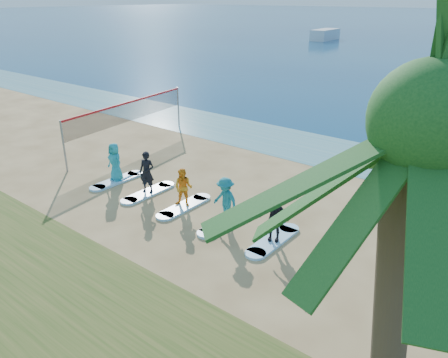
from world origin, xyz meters
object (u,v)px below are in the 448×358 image
Objects in this scene: volleyball_net at (129,112)px; surfboard_2 at (184,206)px; surfboard_0 at (117,181)px; student_1 at (147,172)px; surfboard_4 at (273,241)px; student_4 at (274,218)px; palm_tree at (428,125)px; student_0 at (115,162)px; surfboard_3 at (225,222)px; surfboard_1 at (148,193)px; boat_offshore_a at (325,40)px; student_3 at (225,200)px; student_2 at (183,188)px.

surfboard_2 is (7.63, -3.77, -1.86)m from volleyball_net.
student_1 is (2.08, 0.00, 0.93)m from surfboard_0.
surfboard_4 is 0.86m from student_4.
palm_tree is at bearing -29.65° from surfboard_2.
student_0 reaches higher than surfboard_2.
volleyball_net is 10.58m from surfboard_3.
volleyball_net is 4.09× the size of surfboard_0.
student_0 is at bearing 180.00° from surfboard_1.
student_0 reaches higher than surfboard_0.
palm_tree is 9.41m from student_4.
surfboard_0 is at bearing 158.30° from student_1.
student_4 is (8.33, 0.00, 0.86)m from surfboard_0.
palm_tree reaches higher than student_1.
volleyball_net reaches higher than surfboard_0.
volleyball_net reaches higher than boat_offshore_a.
student_3 reaches higher than surfboard_2.
surfboard_4 is (4.16, 0.00, -0.81)m from student_2.
student_4 reaches higher than surfboard_2.
volleyball_net is 12.42m from student_4.
surfboard_1 is 0.93m from student_1.
student_4 reaches higher than surfboard_3.
student_3 is (0.00, 0.00, 0.91)m from surfboard_3.
palm_tree reaches higher than student_2.
student_1 reaches higher than surfboard_1.
student_0 reaches higher than surfboard_3.
volleyball_net is at bearing 124.14° from student_1.
palm_tree is (17.24, -9.24, 4.38)m from volleyball_net.
student_3 is (-7.53, 5.47, -5.33)m from palm_tree.
surfboard_4 is (-5.45, 5.47, -6.24)m from palm_tree.
volleyball_net reaches higher than student_1.
surfboard_2 is 0.81m from student_2.
student_2 is (-9.61, 5.47, -5.42)m from palm_tree.
surfboard_0 is 2.08m from surfboard_1.
student_2 is at bearing 0.00° from surfboard_1.
student_0 is at bearing -74.22° from boat_offshore_a.
student_1 is 0.81× the size of surfboard_2.
student_3 reaches higher than student_2.
volleyball_net is 4.09× the size of surfboard_1.
student_2 is (27.69, -67.08, 0.86)m from boat_offshore_a.
student_1 is 1.09× the size of student_4.
boat_offshore_a is 3.41× the size of surfboard_4.
student_4 is (4.16, 0.00, 0.86)m from surfboard_2.
boat_offshore_a is 4.36× the size of student_3.
student_1 is at bearing 180.00° from surfboard_2.
student_4 reaches higher than surfboard_0.
surfboard_0 is 1.35× the size of student_4.
student_2 reaches higher than boat_offshore_a.
surfboard_1 is at bearing -72.65° from boat_offshore_a.
volleyball_net is at bearing 167.81° from student_3.
surfboard_1 is (-11.69, 5.47, -6.24)m from palm_tree.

